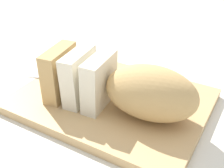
# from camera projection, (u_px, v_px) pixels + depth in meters

# --- Properties ---
(ground_plane) EXTENTS (3.00, 3.00, 0.00)m
(ground_plane) POSITION_uv_depth(u_px,v_px,m) (112.00, 104.00, 0.59)
(ground_plane) COLOR silver
(cutting_board) EXTENTS (0.37, 0.28, 0.02)m
(cutting_board) POSITION_uv_depth(u_px,v_px,m) (112.00, 100.00, 0.59)
(cutting_board) COLOR tan
(cutting_board) RESTS_ON ground_plane
(bread_loaf) EXTENTS (0.29, 0.12, 0.10)m
(bread_loaf) POSITION_uv_depth(u_px,v_px,m) (124.00, 87.00, 0.52)
(bread_loaf) COLOR tan
(bread_loaf) RESTS_ON cutting_board
(bread_knife) EXTENTS (0.27, 0.12, 0.03)m
(bread_knife) POSITION_uv_depth(u_px,v_px,m) (119.00, 79.00, 0.62)
(bread_knife) COLOR silver
(bread_knife) RESTS_ON cutting_board
(crumb_near_knife) EXTENTS (0.00, 0.00, 0.00)m
(crumb_near_knife) POSITION_uv_depth(u_px,v_px,m) (82.00, 90.00, 0.60)
(crumb_near_knife) COLOR tan
(crumb_near_knife) RESTS_ON cutting_board
(crumb_near_loaf) EXTENTS (0.00, 0.00, 0.00)m
(crumb_near_loaf) POSITION_uv_depth(u_px,v_px,m) (125.00, 85.00, 0.61)
(crumb_near_loaf) COLOR tan
(crumb_near_loaf) RESTS_ON cutting_board
(crumb_stray_left) EXTENTS (0.01, 0.01, 0.01)m
(crumb_stray_left) POSITION_uv_depth(u_px,v_px,m) (92.00, 103.00, 0.55)
(crumb_stray_left) COLOR tan
(crumb_stray_left) RESTS_ON cutting_board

